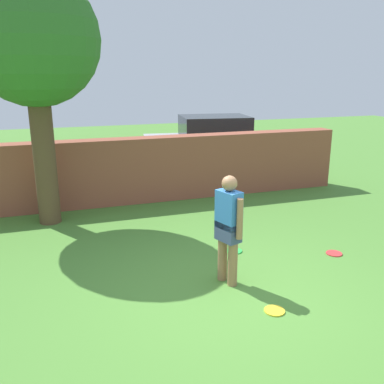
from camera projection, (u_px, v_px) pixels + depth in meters
ground_plane at (229, 294)px, 5.89m from camera, size 40.00×40.00×0.00m
brick_wall at (85, 174)px, 9.58m from camera, size 12.79×0.50×1.53m
tree at (33, 43)px, 7.78m from camera, size 2.49×2.49×4.83m
person at (228, 225)px, 6.00m from camera, size 0.33×0.52×1.62m
car at (214, 144)px, 12.95m from camera, size 4.38×2.33×1.72m
frisbee_green at (234, 251)px, 7.30m from camera, size 0.27×0.27×0.02m
frisbee_red at (334, 253)px, 7.20m from camera, size 0.27×0.27×0.02m
frisbee_yellow at (274, 311)px, 5.47m from camera, size 0.27×0.27×0.02m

